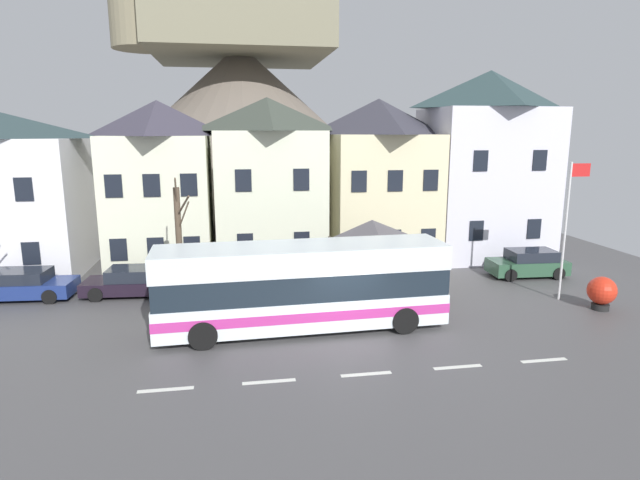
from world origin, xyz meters
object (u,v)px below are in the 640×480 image
Objects in this scene: flagpole at (568,220)px; bus_shelter at (372,232)px; parked_car_03 at (136,281)px; pedestrian_00 at (434,286)px; hilltop_castle at (241,121)px; parked_car_01 at (22,285)px; townhouse_01 at (161,185)px; parked_car_02 at (383,268)px; townhouse_00 at (10,195)px; public_bench at (358,272)px; pedestrian_01 at (415,285)px; townhouse_03 at (377,180)px; transit_bus at (302,287)px; townhouse_02 at (269,182)px; parked_car_00 at (528,263)px; bare_tree_00 at (180,247)px; harbour_buoy at (602,292)px; townhouse_04 at (485,166)px.

bus_shelter is at bearing 164.02° from flagpole.
parked_car_03 is 19.45m from flagpole.
pedestrian_00 is (12.91, -3.71, 0.25)m from parked_car_03.
parked_car_01 is at bearing -115.00° from hilltop_castle.
townhouse_01 is 2.24× the size of parked_car_02.
townhouse_00 reaches higher than pedestrian_00.
public_bench is at bearing 5.05° from parked_car_01.
pedestrian_01 is (11.46, -8.94, -3.62)m from townhouse_01.
townhouse_03 is (12.19, -0.05, 0.10)m from townhouse_01.
transit_bus is 5.62m from pedestrian_01.
townhouse_02 reaches higher than parked_car_03.
parked_car_00 is 0.71× the size of bare_tree_00.
parked_car_03 is at bearing 1.20° from parked_car_01.
townhouse_03 reaches higher than parked_car_01.
pedestrian_00 is (0.04, -9.15, -3.72)m from townhouse_03.
townhouse_01 reaches higher than pedestrian_00.
pedestrian_01 is (12.15, -3.45, 0.25)m from parked_car_03.
flagpole is at bearing 5.92° from transit_bus.
pedestrian_01 is at bearing 19.54° from transit_bus.
pedestrian_00 is 6.93m from harbour_buoy.
townhouse_03 is at bearing 174.13° from townhouse_04.
townhouse_00 is 9.01m from parked_car_03.
pedestrian_00 is at bearing 14.69° from transit_bus.
parked_car_00 reaches higher than parked_car_03.
public_bench is 9.18m from bare_tree_00.
parked_car_00 is 0.98× the size of parked_car_02.
parked_car_02 is at bearing 4.14° from parked_car_01.
flagpole is at bearing -3.37° from pedestrian_01.
bare_tree_00 is at bearing -18.29° from parked_car_01.
bare_tree_00 reaches higher than pedestrian_00.
townhouse_03 is 6.14× the size of pedestrian_00.
townhouse_02 reaches higher than pedestrian_01.
townhouse_04 reaches higher than parked_car_03.
parked_car_00 is (14.08, -22.38, -7.56)m from hilltop_castle.
hilltop_castle reaches higher than parked_car_02.
pedestrian_00 is 0.95× the size of pedestrian_01.
parked_car_00 is (12.96, -5.16, -3.91)m from townhouse_02.
parked_car_00 is at bearing 91.96° from harbour_buoy.
flagpole is (23.74, -4.08, 2.94)m from parked_car_01.
townhouse_03 reaches higher than bare_tree_00.
parked_car_00 is 8.89m from public_bench.
parked_car_01 is (-17.77, -5.20, -3.95)m from townhouse_03.
bare_tree_00 is (7.22, -2.96, 2.09)m from parked_car_01.
public_bench is (-0.10, 2.04, -2.42)m from bus_shelter.
pedestrian_01 is (6.77, -25.74, -7.36)m from hilltop_castle.
parked_car_01 is 8.08m from bare_tree_00.
flagpole is at bearing -27.22° from townhouse_01.
pedestrian_00 is 0.27× the size of bare_tree_00.
parked_car_02 is at bearing 95.46° from pedestrian_01.
pedestrian_00 is at bearing 178.73° from flagpole.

